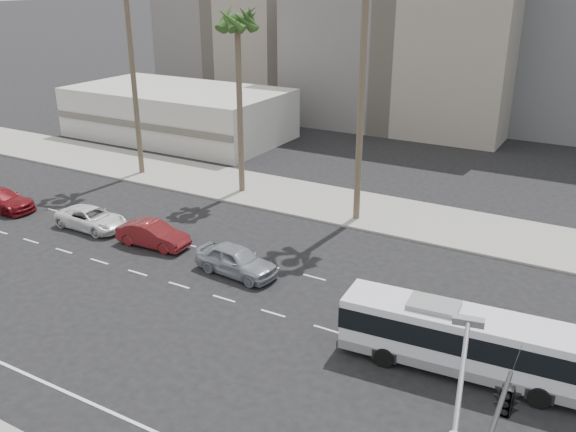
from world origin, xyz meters
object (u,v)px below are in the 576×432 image
Objects in this scene: car_d at (0,200)px; car_a at (236,260)px; traffic_signal at (502,416)px; palm_mid at (237,25)px; car_c at (91,218)px; car_b at (153,235)px; city_bus at (463,339)px.

car_a is at bearing -94.90° from car_d.
palm_mid reaches higher than traffic_signal.
car_a is at bearing -92.99° from car_c.
car_a is 1.06× the size of car_b.
car_b reaches higher than car_c.
car_d is at bearing 89.10° from car_b.
traffic_signal is at bearing -45.16° from palm_mid.
car_b is at bearing -91.03° from car_c.
car_b is 0.69× the size of traffic_signal.
city_bus is at bearing -102.96° from car_b.
car_a is 6.68m from car_b.
traffic_signal is (16.47, -12.29, 4.82)m from car_a.
car_b is at bearing 149.57° from traffic_signal.
car_b is 0.87× the size of car_d.
palm_mid is (-23.99, 24.12, 6.82)m from traffic_signal.
car_a is 21.11m from traffic_signal.
car_c is 31.85m from traffic_signal.
car_b is 0.92× the size of car_c.
palm_mid is at bearing -22.09° from car_c.
traffic_signal reaches higher than car_a.
palm_mid reaches higher than car_d.
palm_mid is at bearing 37.96° from car_a.
palm_mid is at bearing -52.39° from car_d.
car_d is (-8.28, -0.74, 0.07)m from car_c.
car_a is 12.18m from car_c.
car_a is 18.23m from palm_mid.
car_b is 26.92m from traffic_signal.
car_b is 5.50m from car_c.
car_d is 0.39× the size of palm_mid.
city_bus is at bearing -96.27° from car_a.
car_a is 20.44m from car_d.
city_bus is 1.54× the size of traffic_signal.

